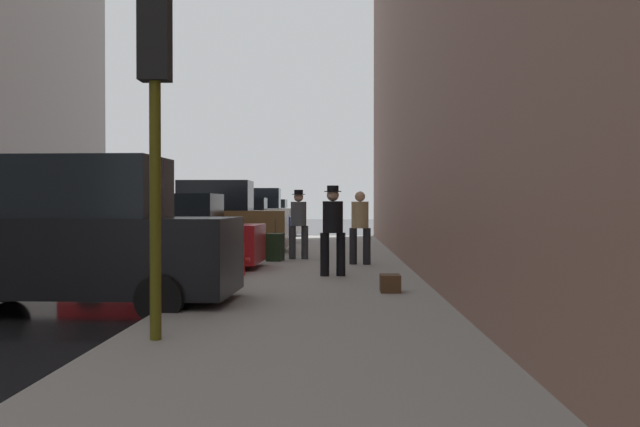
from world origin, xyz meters
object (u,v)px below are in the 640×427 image
parked_black_suv (80,241)px  parked_blue_sedan (236,223)px  parked_silver_sedan (265,218)px  duffel_bag (390,283)px  pedestrian_with_fedora (333,226)px  rolling_suitcase (275,247)px  fire_hydrant (239,258)px  pedestrian_with_beanie (299,221)px  parked_bronze_suv (211,222)px  parked_red_hatchback (168,236)px  traffic_light (155,90)px  pedestrian_in_tan_coat (360,224)px  parked_white_van (253,216)px

parked_black_suv → parked_blue_sedan: 15.96m
parked_blue_sedan → parked_silver_sedan: size_ratio=1.00×
parked_silver_sedan → duffel_bag: bearing=-79.7°
pedestrian_with_fedora → rolling_suitcase: bearing=111.5°
fire_hydrant → pedestrian_with_beanie: pedestrian_with_beanie is taller
parked_silver_sedan → rolling_suitcase: size_ratio=4.06×
pedestrian_with_beanie → parked_bronze_suv: bearing=135.4°
fire_hydrant → parked_bronze_suv: bearing=104.7°
parked_red_hatchback → duffel_bag: parked_red_hatchback is taller
duffel_bag → traffic_light: bearing=-123.9°
parked_black_suv → duffel_bag: (4.60, 1.21, -0.74)m
traffic_light → rolling_suitcase: traffic_light is taller
pedestrian_with_fedora → pedestrian_in_tan_coat: bearing=77.1°
fire_hydrant → pedestrian_with_fedora: 1.97m
parked_blue_sedan → parked_bronze_suv: bearing=-90.0°
parked_bronze_suv → pedestrian_in_tan_coat: parked_bronze_suv is taller
parked_blue_sedan → parked_black_suv: bearing=-90.0°
parked_bronze_suv → parked_blue_sedan: parked_bronze_suv is taller
parked_black_suv → parked_bronze_suv: same height
pedestrian_in_tan_coat → pedestrian_with_fedora: 2.76m
rolling_suitcase → parked_bronze_suv: bearing=123.8°
parked_black_suv → fire_hydrant: size_ratio=6.63×
parked_white_van → parked_silver_sedan: bearing=90.0°
traffic_light → pedestrian_in_tan_coat: bearing=75.3°
parked_black_suv → parked_blue_sedan: parked_black_suv is taller
parked_white_van → duffel_bag: parked_white_van is taller
pedestrian_with_beanie → parked_blue_sedan: bearing=109.1°
parked_black_suv → traffic_light: 3.83m
parked_red_hatchback → pedestrian_with_fedora: 4.06m
pedestrian_in_tan_coat → duffel_bag: pedestrian_in_tan_coat is taller
parked_red_hatchback → pedestrian_with_beanie: bearing=42.9°
pedestrian_with_beanie → pedestrian_with_fedora: (0.91, -4.29, 0.00)m
parked_black_suv → rolling_suitcase: 7.75m
traffic_light → pedestrian_with_beanie: (0.90, 10.87, -1.62)m
fire_hydrant → pedestrian_in_tan_coat: pedestrian_in_tan_coat is taller
fire_hydrant → parked_white_van: bearing=95.9°
parked_black_suv → rolling_suitcase: bearing=73.5°
parked_red_hatchback → parked_white_van: size_ratio=0.92×
parked_blue_sedan → pedestrian_with_beanie: size_ratio=2.38×
parked_bronze_suv → fire_hydrant: 7.14m
parked_black_suv → fire_hydrant: bearing=64.7°
pedestrian_with_beanie → pedestrian_with_fedora: same height
parked_bronze_suv → pedestrian_with_fedora: (3.66, -7.00, 0.10)m
parked_blue_sedan → traffic_light: bearing=-84.4°
pedestrian_in_tan_coat → rolling_suitcase: 2.39m
duffel_bag → parked_blue_sedan: bearing=107.3°
parked_white_van → parked_silver_sedan: size_ratio=1.10×
parked_white_van → pedestrian_in_tan_coat: 15.45m
parked_black_suv → duffel_bag: size_ratio=10.60×
parked_blue_sedan → duffel_bag: 15.46m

